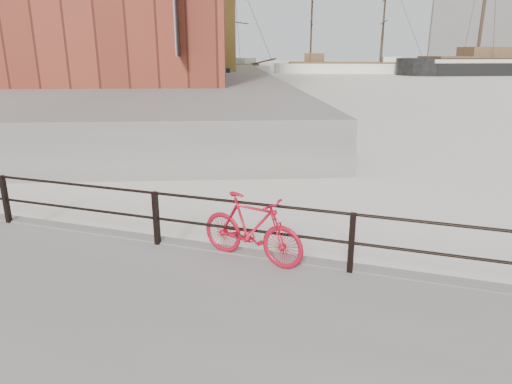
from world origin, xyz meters
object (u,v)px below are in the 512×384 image
Objects in this scene: schooner_mid at (344,73)px; workboat_far at (103,85)px; workboat_near at (174,92)px; bicycle at (252,228)px; schooner_left at (204,74)px.

workboat_far is at bearing -129.35° from schooner_mid.
schooner_mid is at bearing 45.35° from workboat_near.
workboat_near is (-10.05, -46.51, 0.00)m from schooner_mid.
workboat_near is at bearing -111.80° from schooner_mid.
bicycle is 81.22m from schooner_mid.
schooner_left reaches higher than bicycle.
schooner_left is 2.43× the size of workboat_near.
schooner_left is 26.94m from workboat_far.
workboat_near is (12.16, -33.20, 0.00)m from schooner_left.
workboat_far is at bearing 121.70° from workboat_near.
schooner_mid is 46.35m from workboat_far.
workboat_far is (-12.94, 6.27, 0.00)m from workboat_near.
bicycle is 0.07× the size of schooner_mid.
workboat_far is at bearing -86.39° from schooner_left.
bicycle is 52.04m from workboat_far.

